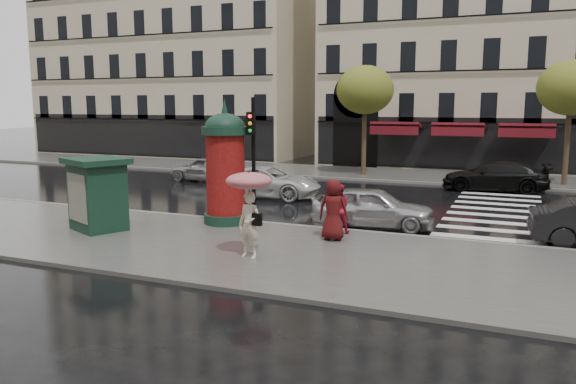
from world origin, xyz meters
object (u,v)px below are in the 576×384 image
at_px(man_burgundy, 333,210).
at_px(car_far_silver, 206,169).
at_px(newsstand, 98,193).
at_px(morris_column, 225,164).
at_px(car_white, 266,182).
at_px(traffic_light, 253,148).
at_px(woman_umbrella, 249,200).
at_px(car_black, 495,176).
at_px(car_silver, 372,207).
at_px(woman_red, 338,209).

distance_m(man_burgundy, car_far_silver, 15.57).
distance_m(man_burgundy, newsstand, 8.00).
height_order(morris_column, car_white, morris_column).
bearing_deg(traffic_light, man_burgundy, -18.75).
distance_m(woman_umbrella, car_black, 17.37).
height_order(car_white, car_black, car_black).
height_order(woman_umbrella, traffic_light, traffic_light).
xyz_separation_m(traffic_light, car_white, (-2.38, 6.12, -2.10)).
xyz_separation_m(morris_column, car_black, (8.46, 12.62, -1.49)).
distance_m(newsstand, car_white, 9.21).
bearing_deg(car_silver, car_white, 47.42).
bearing_deg(morris_column, car_far_silver, 124.45).
height_order(car_white, car_far_silver, car_far_silver).
distance_m(morris_column, car_far_silver, 12.10).
bearing_deg(car_far_silver, traffic_light, 43.56).
relative_size(man_burgundy, car_silver, 0.45).
relative_size(traffic_light, car_silver, 1.04).
relative_size(car_white, car_far_silver, 1.21).
distance_m(traffic_light, car_black, 14.66).
xyz_separation_m(car_white, car_far_silver, (-5.41, 3.60, 0.01)).
bearing_deg(woman_umbrella, morris_column, 126.98).
distance_m(traffic_light, car_white, 6.89).
bearing_deg(woman_umbrella, car_far_silver, 125.17).
xyz_separation_m(woman_umbrella, car_far_silver, (-9.65, 13.69, -1.01)).
xyz_separation_m(morris_column, traffic_light, (0.99, 0.18, 0.59)).
distance_m(newsstand, car_far_silver, 13.00).
relative_size(woman_red, car_silver, 0.38).
distance_m(woman_red, car_white, 8.41).
height_order(woman_red, car_silver, woman_red).
xyz_separation_m(car_white, car_black, (9.85, 6.32, 0.02)).
height_order(woman_umbrella, car_silver, woman_umbrella).
bearing_deg(woman_red, newsstand, -5.89).
relative_size(woman_umbrella, morris_column, 0.56).
bearing_deg(man_burgundy, car_white, -56.42).
height_order(woman_red, newsstand, newsstand).
bearing_deg(woman_red, car_black, -133.78).
distance_m(woman_umbrella, car_far_silver, 16.78).
distance_m(woman_red, traffic_light, 3.72).
distance_m(woman_umbrella, traffic_light, 4.52).
bearing_deg(newsstand, morris_column, 37.41).
bearing_deg(morris_column, newsstand, -142.59).
xyz_separation_m(newsstand, car_far_silver, (-3.33, 12.55, -0.64)).
height_order(morris_column, traffic_light, traffic_light).
height_order(traffic_light, car_white, traffic_light).
relative_size(morris_column, traffic_light, 0.99).
height_order(newsstand, car_silver, newsstand).
height_order(morris_column, newsstand, morris_column).
xyz_separation_m(morris_column, car_far_silver, (-6.79, 9.90, -1.50)).
height_order(woman_red, car_white, woman_red).
bearing_deg(woman_umbrella, woman_red, 70.59).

